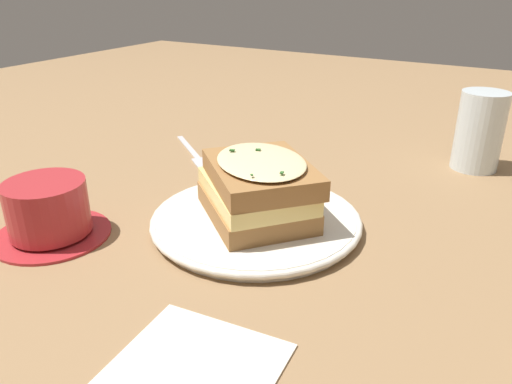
{
  "coord_description": "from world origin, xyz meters",
  "views": [
    {
      "loc": [
        0.46,
        0.24,
        0.27
      ],
      "look_at": [
        0.02,
        -0.02,
        0.04
      ],
      "focal_mm": 35.0,
      "sensor_mm": 36.0,
      "label": 1
    }
  ],
  "objects_px": {
    "dinner_plate": "(256,220)",
    "sandwich": "(258,188)",
    "water_glass": "(480,131)",
    "napkin": "(181,384)",
    "fork": "(198,158)",
    "teacup_with_saucer": "(47,211)"
  },
  "relations": [
    {
      "from": "dinner_plate",
      "to": "sandwich",
      "type": "xyz_separation_m",
      "value": [
        -0.0,
        0.0,
        0.04
      ]
    },
    {
      "from": "water_glass",
      "to": "napkin",
      "type": "bearing_deg",
      "value": -11.01
    },
    {
      "from": "sandwich",
      "to": "teacup_with_saucer",
      "type": "distance_m",
      "value": 0.23
    },
    {
      "from": "dinner_plate",
      "to": "water_glass",
      "type": "height_order",
      "value": "water_glass"
    },
    {
      "from": "dinner_plate",
      "to": "napkin",
      "type": "xyz_separation_m",
      "value": [
        0.24,
        0.08,
        -0.01
      ]
    },
    {
      "from": "dinner_plate",
      "to": "fork",
      "type": "relative_size",
      "value": 1.5
    },
    {
      "from": "napkin",
      "to": "water_glass",
      "type": "bearing_deg",
      "value": 168.99
    },
    {
      "from": "napkin",
      "to": "sandwich",
      "type": "bearing_deg",
      "value": -162.52
    },
    {
      "from": "dinner_plate",
      "to": "fork",
      "type": "xyz_separation_m",
      "value": [
        -0.15,
        -0.19,
        -0.01
      ]
    },
    {
      "from": "fork",
      "to": "napkin",
      "type": "height_order",
      "value": "same"
    },
    {
      "from": "sandwich",
      "to": "water_glass",
      "type": "distance_m",
      "value": 0.38
    },
    {
      "from": "napkin",
      "to": "dinner_plate",
      "type": "bearing_deg",
      "value": -161.99
    },
    {
      "from": "sandwich",
      "to": "fork",
      "type": "xyz_separation_m",
      "value": [
        -0.15,
        -0.2,
        -0.05
      ]
    },
    {
      "from": "water_glass",
      "to": "fork",
      "type": "distance_m",
      "value": 0.42
    },
    {
      "from": "dinner_plate",
      "to": "fork",
      "type": "bearing_deg",
      "value": -127.47
    },
    {
      "from": "sandwich",
      "to": "napkin",
      "type": "bearing_deg",
      "value": 17.48
    },
    {
      "from": "sandwich",
      "to": "fork",
      "type": "height_order",
      "value": "sandwich"
    },
    {
      "from": "sandwich",
      "to": "fork",
      "type": "relative_size",
      "value": 1.09
    },
    {
      "from": "teacup_with_saucer",
      "to": "water_glass",
      "type": "bearing_deg",
      "value": -123.81
    },
    {
      "from": "dinner_plate",
      "to": "fork",
      "type": "distance_m",
      "value": 0.24
    },
    {
      "from": "dinner_plate",
      "to": "sandwich",
      "type": "height_order",
      "value": "sandwich"
    },
    {
      "from": "dinner_plate",
      "to": "sandwich",
      "type": "bearing_deg",
      "value": 115.16
    }
  ]
}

